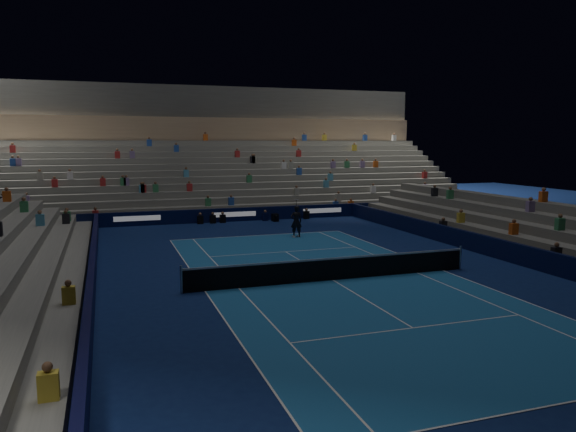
# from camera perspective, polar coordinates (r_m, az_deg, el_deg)

# --- Properties ---
(ground) EXTENTS (90.00, 90.00, 0.00)m
(ground) POSITION_cam_1_polar(r_m,az_deg,el_deg) (23.51, 4.70, -6.70)
(ground) COLOR #0D1C4E
(ground) RESTS_ON ground
(court_surface) EXTENTS (10.97, 23.77, 0.01)m
(court_surface) POSITION_cam_1_polar(r_m,az_deg,el_deg) (23.51, 4.70, -6.69)
(court_surface) COLOR #1B5897
(court_surface) RESTS_ON ground
(sponsor_barrier_far) EXTENTS (44.00, 0.25, 1.00)m
(sponsor_barrier_far) POSITION_cam_1_polar(r_m,az_deg,el_deg) (40.77, -5.61, 0.14)
(sponsor_barrier_far) COLOR black
(sponsor_barrier_far) RESTS_ON ground
(sponsor_barrier_east) EXTENTS (0.25, 37.00, 1.00)m
(sponsor_barrier_east) POSITION_cam_1_polar(r_m,az_deg,el_deg) (28.58, 22.92, -3.68)
(sponsor_barrier_east) COLOR black
(sponsor_barrier_east) RESTS_ON ground
(sponsor_barrier_west) EXTENTS (0.25, 37.00, 1.00)m
(sponsor_barrier_west) POSITION_cam_1_polar(r_m,az_deg,el_deg) (21.58, -19.87, -7.09)
(sponsor_barrier_west) COLOR #080932
(sponsor_barrier_west) RESTS_ON ground
(grandstand_main) EXTENTS (44.00, 15.20, 11.20)m
(grandstand_main) POSITION_cam_1_polar(r_m,az_deg,el_deg) (49.69, -8.11, 4.79)
(grandstand_main) COLOR slate
(grandstand_main) RESTS_ON ground
(grandstand_east) EXTENTS (5.00, 37.00, 2.50)m
(grandstand_east) POSITION_cam_1_polar(r_m,az_deg,el_deg) (30.90, 27.79, -2.36)
(grandstand_east) COLOR #60605C
(grandstand_east) RESTS_ON ground
(tennis_net) EXTENTS (12.90, 0.10, 1.10)m
(tennis_net) POSITION_cam_1_polar(r_m,az_deg,el_deg) (23.39, 4.72, -5.51)
(tennis_net) COLOR #B2B2B7
(tennis_net) RESTS_ON ground
(tennis_player) EXTENTS (0.76, 0.53, 1.97)m
(tennis_player) POSITION_cam_1_polar(r_m,az_deg,el_deg) (33.73, 0.87, -0.57)
(tennis_player) COLOR black
(tennis_player) RESTS_ON ground
(broadcast_camera) EXTENTS (0.46, 0.88, 0.56)m
(broadcast_camera) POSITION_cam_1_polar(r_m,az_deg,el_deg) (40.59, -1.35, -0.15)
(broadcast_camera) COLOR black
(broadcast_camera) RESTS_ON ground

